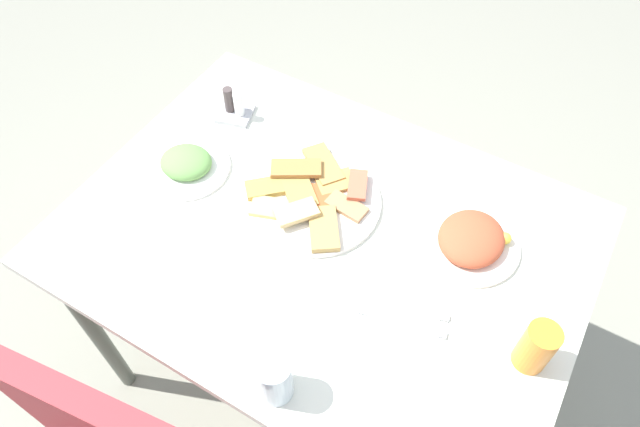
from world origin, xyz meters
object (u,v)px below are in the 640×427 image
at_px(pide_platter, 313,198).
at_px(paper_napkin, 405,316).
at_px(drinking_glass, 274,378).
at_px(soda_can, 536,347).
at_px(fork, 409,309).
at_px(salad_plate_greens, 471,240).
at_px(dining_table, 323,253).
at_px(salad_plate_rice, 187,164).
at_px(condiment_caddy, 235,108).
at_px(spoon, 402,322).

xyz_separation_m(pide_platter, paper_napkin, (-0.32, 0.17, -0.01)).
bearing_deg(drinking_glass, paper_napkin, -119.12).
xyz_separation_m(soda_can, fork, (0.25, 0.02, -0.06)).
relative_size(salad_plate_greens, paper_napkin, 1.60).
xyz_separation_m(dining_table, drinking_glass, (-0.11, 0.37, 0.14)).
relative_size(soda_can, paper_napkin, 0.85).
relative_size(salad_plate_greens, salad_plate_rice, 1.06).
bearing_deg(pide_platter, paper_napkin, 152.78).
xyz_separation_m(soda_can, drinking_glass, (0.40, 0.30, -0.00)).
xyz_separation_m(pide_platter, salad_plate_greens, (-0.37, -0.07, 0.01)).
xyz_separation_m(dining_table, soda_can, (-0.51, 0.06, 0.14)).
relative_size(salad_plate_greens, condiment_caddy, 2.06).
xyz_separation_m(spoon, condiment_caddy, (0.66, -0.34, 0.02)).
xyz_separation_m(pide_platter, condiment_caddy, (0.34, -0.15, 0.01)).
height_order(drinking_glass, fork, drinking_glass).
height_order(salad_plate_rice, fork, salad_plate_rice).
height_order(pide_platter, salad_plate_greens, salad_plate_greens).
bearing_deg(soda_can, spoon, 12.24).
bearing_deg(dining_table, fork, 162.58).
bearing_deg(drinking_glass, salad_plate_greens, -111.44).
height_order(paper_napkin, spoon, spoon).
bearing_deg(fork, drinking_glass, 47.47).
relative_size(pide_platter, fork, 1.96).
relative_size(salad_plate_greens, soda_can, 1.87).
bearing_deg(drinking_glass, soda_can, -142.81).
distance_m(salad_plate_greens, salad_plate_rice, 0.72).
height_order(drinking_glass, paper_napkin, drinking_glass).
relative_size(salad_plate_greens, fork, 1.35).
bearing_deg(pide_platter, fork, 155.35).
bearing_deg(fork, soda_can, 169.27).
relative_size(pide_platter, salad_plate_greens, 1.46).
bearing_deg(condiment_caddy, pide_platter, 155.66).
height_order(salad_plate_greens, paper_napkin, salad_plate_greens).
relative_size(soda_can, condiment_caddy, 1.10).
distance_m(drinking_glass, condiment_caddy, 0.78).
xyz_separation_m(salad_plate_greens, soda_can, (-0.20, 0.20, 0.04)).
relative_size(drinking_glass, spoon, 0.62).
bearing_deg(spoon, condiment_caddy, -38.87).
relative_size(soda_can, drinking_glass, 1.05).
height_order(soda_can, spoon, soda_can).
xyz_separation_m(pide_platter, spoon, (-0.32, 0.18, -0.01)).
bearing_deg(salad_plate_greens, pide_platter, 10.80).
distance_m(dining_table, soda_can, 0.53).
xyz_separation_m(salad_plate_rice, drinking_glass, (-0.50, 0.37, 0.04)).
xyz_separation_m(fork, condiment_caddy, (0.66, -0.30, 0.02)).
bearing_deg(drinking_glass, dining_table, -73.91).
height_order(paper_napkin, condiment_caddy, condiment_caddy).
relative_size(drinking_glass, condiment_caddy, 1.05).
bearing_deg(paper_napkin, soda_can, -171.72).
bearing_deg(fork, dining_table, -32.39).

